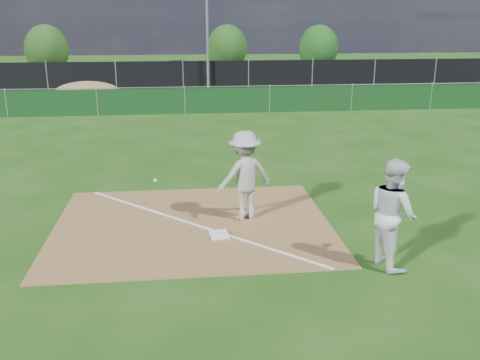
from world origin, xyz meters
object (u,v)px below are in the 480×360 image
object	(u,v)px
car_left	(96,72)
car_right	(263,73)
tree_right	(319,48)
runner	(393,213)
first_base	(219,235)
car_mid	(185,71)
tree_mid	(227,48)
play_at_first	(244,175)
tree_left	(47,50)
light_pole	(207,23)

from	to	relation	value
car_left	car_right	size ratio (longest dim) A/B	1.09
tree_right	runner	bearing A→B (deg)	-102.12
first_base	car_right	distance (m)	27.47
car_mid	tree_mid	world-z (taller)	tree_mid
first_base	car_right	xyz separation A→B (m)	(5.02, 27.00, 0.55)
play_at_first	runner	distance (m)	3.52
tree_left	tree_mid	xyz separation A→B (m)	(13.74, 0.66, -0.02)
tree_left	tree_mid	size ratio (longest dim) A/B	1.01
light_pole	car_mid	size ratio (longest dim) A/B	1.90
car_mid	car_right	world-z (taller)	car_mid
light_pole	car_right	distance (m)	6.98
car_right	tree_right	xyz separation A→B (m)	(5.42, 5.96, 1.32)
light_pole	runner	size ratio (longest dim) A/B	3.96
runner	car_right	world-z (taller)	runner
play_at_first	tree_left	bearing A→B (deg)	109.74
runner	car_right	size ratio (longest dim) A/B	0.49
first_base	tree_mid	distance (m)	33.36
car_mid	tree_left	distance (m)	11.29
play_at_first	car_right	xyz separation A→B (m)	(4.38, 26.01, -0.41)
play_at_first	car_right	distance (m)	26.38
tree_right	tree_left	bearing A→B (deg)	-178.77
tree_right	car_left	bearing A→B (deg)	-160.09
car_left	tree_left	xyz separation A→B (m)	(-4.38, 5.61, 1.18)
car_left	tree_right	distance (m)	17.83
car_mid	tree_mid	bearing A→B (deg)	-47.62
car_right	tree_mid	bearing A→B (deg)	25.58
runner	tree_mid	size ratio (longest dim) A/B	0.54
tree_left	car_right	bearing A→B (deg)	-19.35
play_at_first	car_mid	xyz separation A→B (m)	(-0.99, 27.13, -0.32)
car_left	car_mid	size ratio (longest dim) A/B	1.07
light_pole	car_mid	world-z (taller)	light_pole
car_mid	tree_right	bearing A→B (deg)	-79.38
play_at_first	tree_left	size ratio (longest dim) A/B	0.72
tree_mid	runner	bearing A→B (deg)	-90.08
tree_left	tree_right	xyz separation A→B (m)	(21.11, 0.45, -0.04)
play_at_first	tree_mid	bearing A→B (deg)	85.69
play_at_first	tree_mid	distance (m)	32.29
first_base	play_at_first	world-z (taller)	play_at_first
car_left	tree_mid	bearing A→B (deg)	-34.05
play_at_first	first_base	bearing A→B (deg)	-123.21
light_pole	car_left	size ratio (longest dim) A/B	1.77
first_base	runner	bearing A→B (deg)	-28.02
car_left	play_at_first	bearing A→B (deg)	-142.90
light_pole	runner	distance (m)	24.32
first_base	car_mid	xyz separation A→B (m)	(-0.34, 28.12, 0.65)
car_left	car_mid	xyz separation A→B (m)	(5.94, 1.22, -0.07)
play_at_first	tree_left	xyz separation A→B (m)	(-11.31, 31.52, 0.94)
car_right	tree_mid	distance (m)	6.61
first_base	car_mid	size ratio (longest dim) A/B	0.09
tree_right	play_at_first	bearing A→B (deg)	-107.04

